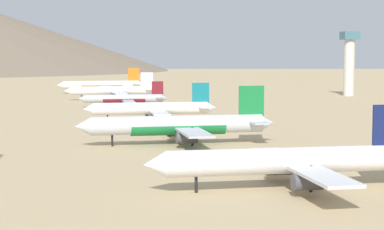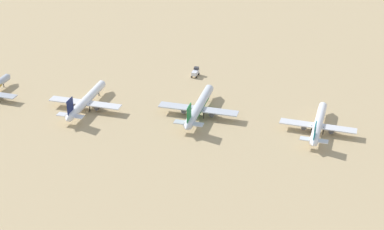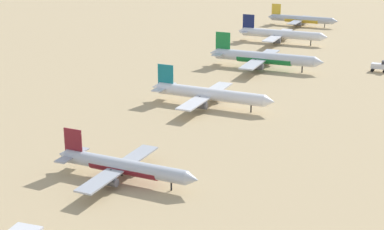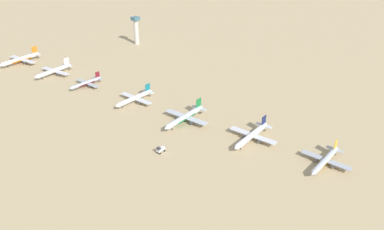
{
  "view_description": "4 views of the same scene",
  "coord_description": "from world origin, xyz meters",
  "px_view_note": "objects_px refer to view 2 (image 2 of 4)",
  "views": [
    {
      "loc": [
        13.46,
        178.57,
        17.38
      ],
      "look_at": [
        -7.14,
        23.3,
        3.59
      ],
      "focal_mm": 61.32,
      "sensor_mm": 36.0,
      "label": 1
    },
    {
      "loc": [
        -210.81,
        -19.68,
        116.44
      ],
      "look_at": [
        -7.81,
        50.16,
        3.27
      ],
      "focal_mm": 57.42,
      "sensor_mm": 36.0,
      "label": 2
    },
    {
      "loc": [
        67.1,
        -140.13,
        48.54
      ],
      "look_at": [
        9.61,
        -26.14,
        6.96
      ],
      "focal_mm": 56.08,
      "sensor_mm": 36.0,
      "label": 3
    },
    {
      "loc": [
        161.55,
        198.93,
        120.81
      ],
      "look_at": [
        -6.0,
        51.24,
        4.08
      ],
      "focal_mm": 35.54,
      "sensor_mm": 36.0,
      "label": 4
    }
  ],
  "objects_px": {
    "parked_jet_3": "(318,124)",
    "parked_jet_4": "(199,107)",
    "service_truck": "(195,72)",
    "parked_jet_5": "(86,101)"
  },
  "relations": [
    {
      "from": "parked_jet_5",
      "to": "service_truck",
      "type": "relative_size",
      "value": 7.27
    },
    {
      "from": "parked_jet_3",
      "to": "parked_jet_4",
      "type": "relative_size",
      "value": 0.9
    },
    {
      "from": "parked_jet_3",
      "to": "parked_jet_4",
      "type": "height_order",
      "value": "parked_jet_4"
    },
    {
      "from": "parked_jet_3",
      "to": "service_truck",
      "type": "bearing_deg",
      "value": 60.79
    },
    {
      "from": "parked_jet_3",
      "to": "parked_jet_5",
      "type": "xyz_separation_m",
      "value": [
        -11.57,
        93.79,
        0.19
      ]
    },
    {
      "from": "parked_jet_3",
      "to": "service_truck",
      "type": "relative_size",
      "value": 6.88
    },
    {
      "from": "parked_jet_3",
      "to": "parked_jet_5",
      "type": "height_order",
      "value": "parked_jet_5"
    },
    {
      "from": "parked_jet_3",
      "to": "parked_jet_5",
      "type": "relative_size",
      "value": 0.95
    },
    {
      "from": "service_truck",
      "to": "parked_jet_4",
      "type": "bearing_deg",
      "value": -159.23
    },
    {
      "from": "service_truck",
      "to": "parked_jet_5",
      "type": "bearing_deg",
      "value": 145.01
    }
  ]
}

